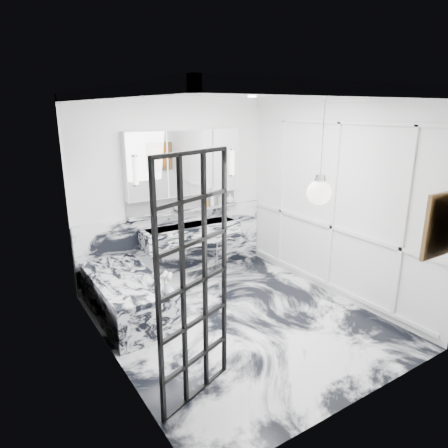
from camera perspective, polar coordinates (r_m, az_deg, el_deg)
floor at (r=5.28m, az=2.26°, el=-13.58°), size 3.60×3.60×0.00m
ceiling at (r=4.59m, az=2.66°, el=18.39°), size 3.60×3.60×0.00m
wall_back at (r=6.27m, az=-7.11°, el=4.81°), size 3.60×0.00×3.60m
wall_front at (r=3.51m, az=19.70°, el=-5.18°), size 3.60×0.00×3.60m
wall_left at (r=4.08m, az=-16.29°, el=-1.92°), size 0.00×3.60×3.60m
wall_right at (r=5.80m, az=15.51°, el=3.42°), size 0.00×3.60×3.60m
marble_clad_back at (r=6.47m, az=-6.74°, el=-2.84°), size 3.18×0.05×1.05m
marble_clad_left at (r=4.10m, az=-16.02°, el=-2.69°), size 0.02×3.56×2.68m
panel_molding at (r=5.80m, az=15.31°, el=2.43°), size 0.03×3.40×2.30m
soap_bottle_a at (r=6.52m, az=-1.74°, el=3.45°), size 0.08×0.08×0.19m
soap_bottle_b at (r=6.62m, az=-0.35°, el=3.64°), size 0.10×0.10×0.19m
soap_bottle_c at (r=6.71m, az=0.81°, el=3.69°), size 0.14×0.14×0.16m
face_pot at (r=6.24m, az=-6.52°, el=2.58°), size 0.15×0.15×0.15m
amber_bottle at (r=6.49m, az=-2.38°, el=2.97°), size 0.04×0.04×0.10m
flower_vase at (r=4.78m, az=-8.20°, el=-8.85°), size 0.07×0.07×0.12m
crittall_door at (r=3.55m, az=-4.25°, el=-8.48°), size 0.84×0.35×2.28m
artwork at (r=4.47m, az=28.98°, el=0.03°), size 0.55×0.05×0.55m
pendant_light at (r=3.77m, az=13.42°, el=4.36°), size 0.23×0.23×0.23m
trough_sink at (r=6.29m, az=-4.69°, el=-1.39°), size 1.60×0.45×0.30m
ledge at (r=6.33m, az=-5.47°, el=1.92°), size 1.90×0.14×0.04m
subway_tile at (r=6.36m, az=-5.76°, el=3.21°), size 1.90×0.03×0.23m
mirror_cabinet at (r=6.20m, az=-5.68°, el=8.67°), size 1.90×0.16×1.00m
sconce_left at (r=5.79m, az=-12.51°, el=7.44°), size 0.07×0.07×0.40m
sconce_right at (r=6.54m, az=1.20°, el=8.77°), size 0.07×0.07×0.40m
bathtub at (r=5.40m, az=-13.81°, el=-10.06°), size 0.75×1.65×0.55m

